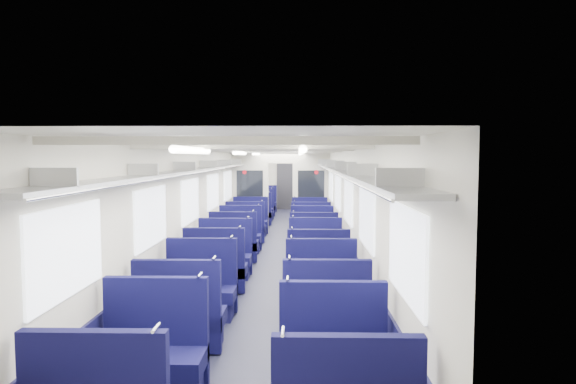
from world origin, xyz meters
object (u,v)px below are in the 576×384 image
Objects in this scene: end_door at (286,185)px; seat_8 at (216,271)px; seat_5 at (326,320)px; seat_24 at (262,207)px; seat_13 at (314,247)px; seat_21 at (308,215)px; seat_19 at (310,224)px; seat_20 at (256,215)px; seat_16 at (246,230)px; seat_2 at (153,358)px; seat_25 at (307,208)px; seat_9 at (318,273)px; seat_18 at (250,223)px; seat_17 at (311,230)px; seat_11 at (316,258)px; seat_22 at (259,211)px; seat_7 at (322,293)px; seat_4 at (180,320)px; seat_6 at (200,292)px; seat_12 at (234,246)px; seat_23 at (308,211)px; seat_26 at (264,204)px; bulkhead at (280,190)px; seat_10 at (225,259)px; seat_14 at (240,237)px; seat_27 at (306,205)px.

end_door is 12.58m from seat_8.
seat_5 is 12.55m from seat_24.
seat_21 is at bearing 90.00° from seat_13.
seat_19 is 1.00× the size of seat_20.
seat_5 is 1.00× the size of seat_16.
seat_20 is at bearing 90.00° from seat_2.
seat_2 is 13.49m from seat_25.
seat_13 is at bearing 90.00° from seat_9.
seat_17 is at bearing -37.70° from seat_18.
seat_22 is at bearing 101.95° from seat_11.
seat_18 is 4.32m from seat_24.
seat_7 is (1.66, 2.19, 0.00)m from seat_2.
seat_6 is at bearing 90.00° from seat_4.
seat_2 is 8.10m from seat_17.
seat_7 and seat_12 have the same top height.
seat_12 and seat_23 have the same top height.
seat_13 is at bearing 53.18° from seat_8.
seat_11 is 1.00× the size of seat_26.
seat_23 is (0.83, 2.60, -0.90)m from bulkhead.
seat_17 is at bearing -64.25° from bulkhead.
seat_4 is 1.00× the size of seat_11.
seat_5 and seat_22 have the same top height.
seat_16 is at bearing 90.00° from seat_6.
seat_10 is (-1.66, 2.22, 0.00)m from seat_7.
seat_2 is at bearing -98.51° from seat_21.
seat_10 is at bearing 147.07° from seat_9.
seat_13 is 5.82m from seat_20.
seat_14 is 1.00× the size of seat_27.
seat_18 is at bearing 90.00° from seat_14.
seat_17 is at bearing 73.83° from seat_6.
seat_12 is (0.00, 2.28, 0.00)m from seat_8.
seat_6 is at bearing -90.00° from seat_18.
end_door is 1.82× the size of seat_12.
seat_8 and seat_12 have the same top height.
bulkhead is at bearing -90.00° from end_door.
seat_8 is 1.00× the size of seat_17.
seat_4 is 1.00× the size of seat_26.
seat_4 and seat_25 have the same top height.
seat_2 and seat_13 have the same top height.
seat_6 is 7.07m from seat_19.
seat_16 is at bearing 90.00° from seat_4.
seat_11 is 3.38m from seat_17.
seat_2 is 6.79m from seat_14.
seat_13 is (1.66, 3.46, 0.00)m from seat_6.
seat_12 is at bearing 90.00° from seat_6.
seat_12 and seat_14 have the same top height.
end_door is at bearing 107.66° from seat_25.
seat_5 is 3.72m from seat_10.
seat_13 is at bearing -2.02° from seat_12.
seat_22 is at bearing -90.00° from seat_24.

